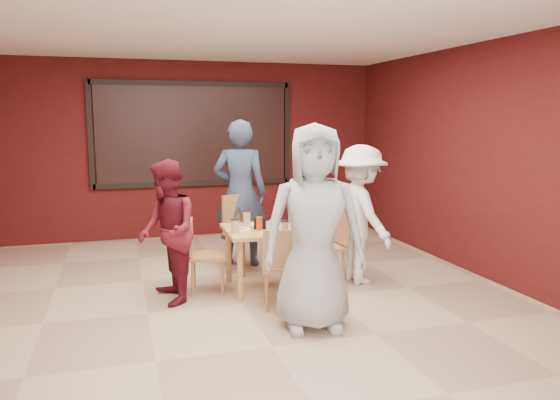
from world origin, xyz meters
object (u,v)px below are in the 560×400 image
object	(u,v)px
chair_front	(283,263)
diner_back	(240,193)
chair_back	(244,228)
diner_front	(314,228)
diner_left	(167,232)
chair_left	(201,251)
dining_table	(265,235)
diner_right	(360,214)
chair_right	(330,241)

from	to	relation	value
chair_front	diner_back	bearing A→B (deg)	91.16
chair_back	diner_front	size ratio (longest dim) A/B	0.51
diner_left	chair_back	bearing A→B (deg)	127.62
chair_back	chair_left	xyz separation A→B (m)	(-0.65, -0.74, -0.08)
dining_table	chair_back	world-z (taller)	chair_back
dining_table	chair_front	size ratio (longest dim) A/B	1.08
chair_front	diner_right	distance (m)	1.34
chair_back	diner_front	bearing A→B (deg)	-85.33
dining_table	diner_back	xyz separation A→B (m)	(-0.03, 1.09, 0.33)
chair_left	chair_right	distance (m)	1.47
diner_front	diner_left	distance (m)	1.64
diner_back	diner_left	distance (m)	1.63
diner_left	diner_front	bearing A→B (deg)	41.40
dining_table	chair_front	world-z (taller)	dining_table
diner_front	diner_left	world-z (taller)	diner_front
dining_table	chair_back	size ratio (longest dim) A/B	0.95
diner_back	diner_right	size ratio (longest dim) A/B	1.18
dining_table	diner_back	size ratio (longest dim) A/B	0.47
dining_table	chair_back	distance (m)	0.85
chair_back	diner_left	size ratio (longest dim) A/B	0.64
diner_front	diner_left	xyz separation A→B (m)	(-1.20, 1.10, -0.19)
chair_front	chair_left	xyz separation A→B (m)	(-0.70, 0.79, -0.01)
chair_left	diner_front	distance (m)	1.65
diner_front	diner_right	world-z (taller)	diner_front
chair_front	chair_back	world-z (taller)	chair_back
chair_right	diner_front	size ratio (longest dim) A/B	0.47
chair_back	chair_right	xyz separation A→B (m)	(0.82, -0.86, -0.04)
chair_front	chair_right	size ratio (longest dim) A/B	0.94
chair_right	diner_back	world-z (taller)	diner_back
diner_front	chair_back	bearing A→B (deg)	104.56
chair_left	diner_back	xyz separation A→B (m)	(0.66, 0.98, 0.49)
diner_right	diner_front	bearing A→B (deg)	131.16
chair_front	diner_front	distance (m)	0.74
chair_right	diner_back	xyz separation A→B (m)	(-0.81, 1.10, 0.45)
diner_front	diner_back	bearing A→B (deg)	103.81
chair_right	diner_front	xyz separation A→B (m)	(-0.65, -1.23, 0.44)
diner_left	chair_left	bearing A→B (deg)	117.30
diner_back	dining_table	bearing A→B (deg)	111.74
chair_left	chair_right	xyz separation A→B (m)	(1.47, -0.12, 0.04)
chair_back	chair_right	bearing A→B (deg)	-46.50
diner_back	diner_left	size ratio (longest dim) A/B	1.27
diner_back	diner_left	world-z (taller)	diner_back
chair_back	diner_back	size ratio (longest dim) A/B	0.50
dining_table	diner_right	size ratio (longest dim) A/B	0.56
chair_front	chair_right	distance (m)	1.02
chair_front	diner_front	xyz separation A→B (m)	(0.12, -0.56, 0.46)
diner_front	diner_back	world-z (taller)	diner_back
dining_table	diner_left	xyz separation A→B (m)	(-1.08, -0.14, 0.13)
diner_front	chair_right	bearing A→B (deg)	72.20
diner_back	chair_right	bearing A→B (deg)	146.19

